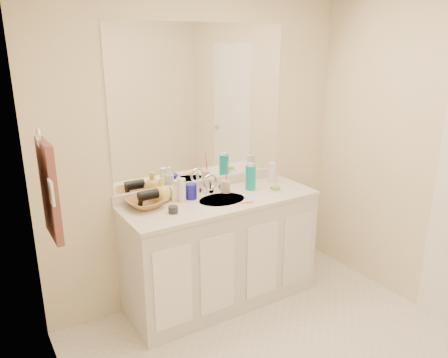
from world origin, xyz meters
name	(u,v)px	position (x,y,z in m)	size (l,w,h in m)	color
wall_back	(202,150)	(0.00, 1.30, 1.20)	(2.60, 0.02, 2.40)	#F2E3BD
wall_left	(77,258)	(-1.30, 0.00, 1.20)	(0.02, 2.60, 2.40)	#F2E3BD
vanity_cabinet	(221,252)	(0.00, 1.02, 0.42)	(1.50, 0.55, 0.85)	silver
countertop	(221,200)	(0.00, 1.02, 0.86)	(1.52, 0.57, 0.03)	silver
backsplash	(204,184)	(0.00, 1.29, 0.92)	(1.52, 0.03, 0.08)	silver
sink_basin	(222,201)	(0.00, 1.00, 0.87)	(0.37, 0.37, 0.02)	#B8ADA1
faucet	(210,186)	(0.00, 1.18, 0.94)	(0.02, 0.02, 0.11)	silver
mirror	(202,105)	(0.00, 1.29, 1.56)	(1.48, 0.01, 1.20)	white
blue_mug	(191,191)	(-0.19, 1.14, 0.94)	(0.09, 0.09, 0.12)	#191698
tan_cup	(226,187)	(0.11, 1.13, 0.93)	(0.07, 0.07, 0.09)	beige
toothbrush	(227,174)	(0.12, 1.13, 1.03)	(0.01, 0.01, 0.20)	#EB3D7D
mouthwash_bottle	(251,178)	(0.32, 1.08, 0.98)	(0.08, 0.08, 0.20)	#0C9992
clear_pump_bottle	(272,173)	(0.57, 1.13, 0.97)	(0.06, 0.06, 0.17)	silver
soap_dish	(275,190)	(0.46, 0.95, 0.89)	(0.10, 0.08, 0.01)	white
green_soap	(275,188)	(0.46, 0.95, 0.90)	(0.07, 0.05, 0.02)	#86B82D
orange_comb	(246,203)	(0.11, 0.84, 0.88)	(0.11, 0.02, 0.00)	orange
dark_jar	(173,210)	(-0.43, 0.95, 0.90)	(0.07, 0.07, 0.05)	#25252A
extra_white_bottle	(182,190)	(-0.28, 1.12, 0.97)	(0.06, 0.06, 0.18)	white
soap_bottle_white	(179,185)	(-0.26, 1.21, 0.98)	(0.08, 0.08, 0.20)	white
soap_bottle_cream	(175,190)	(-0.30, 1.19, 0.96)	(0.07, 0.07, 0.15)	#FFF8CF
soap_bottle_yellow	(162,190)	(-0.41, 1.20, 0.97)	(0.14, 0.14, 0.18)	#D6BC53
wicker_basket	(146,203)	(-0.55, 1.15, 0.91)	(0.26, 0.26, 0.06)	olive
hair_dryer	(148,195)	(-0.53, 1.15, 0.97)	(0.07, 0.07, 0.14)	black
towel_ring	(38,137)	(-1.27, 0.77, 1.55)	(0.11, 0.11, 0.01)	silver
hand_towel	(49,190)	(-1.25, 0.77, 1.25)	(0.04, 0.32, 0.55)	brown
switch_plate	(51,192)	(-1.27, 0.57, 1.30)	(0.01, 0.09, 0.13)	white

